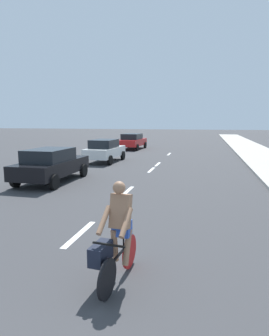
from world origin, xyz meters
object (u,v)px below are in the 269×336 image
(cyclist, at_px, (116,237))
(parked_car_black, at_px, (51,164))
(parked_car_red, at_px, (132,141))
(parked_car_white, at_px, (105,150))

(cyclist, relative_size, parked_car_black, 0.41)
(cyclist, bearing_deg, parked_car_red, -71.33)
(parked_car_black, xyz_separation_m, parked_car_red, (-0.26, 16.46, 0.00))
(cyclist, distance_m, parked_car_white, 15.38)
(cyclist, xyz_separation_m, parked_car_white, (-5.33, 14.43, 0.01))
(parked_car_black, relative_size, parked_car_red, 0.97)
(parked_car_red, bearing_deg, parked_car_white, -84.58)
(cyclist, bearing_deg, parked_car_white, -64.59)
(parked_car_white, bearing_deg, parked_car_black, -90.00)
(cyclist, relative_size, parked_car_red, 0.40)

